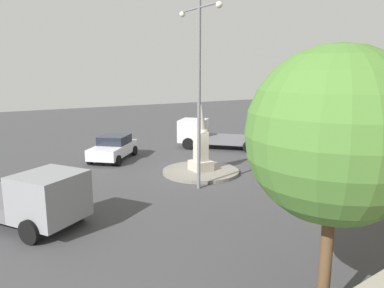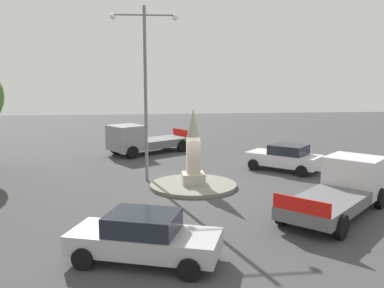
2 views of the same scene
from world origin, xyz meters
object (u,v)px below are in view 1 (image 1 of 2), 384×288
Objects in this scene: monument at (201,142)px; streetlamp at (199,79)px; tree_mid_cluster at (335,136)px; truck_grey_approaching at (27,199)px; truck_white_passing at (210,135)px; car_white_parked_right at (114,147)px; car_silver_waiting at (335,151)px.

monument is 0.42× the size of streetlamp.
truck_grey_approaching is at bearing 28.04° from tree_mid_cluster.
truck_grey_approaching is 0.97× the size of tree_mid_cluster.
tree_mid_cluster is at bearing 153.86° from truck_white_passing.
streetlamp reaches higher than car_white_parked_right.
truck_white_passing is 19.78m from tree_mid_cluster.
truck_grey_approaching is 15.83m from truck_white_passing.
streetlamp reaches higher than truck_grey_approaching.
truck_white_passing is at bearing -90.27° from car_white_parked_right.
truck_grey_approaching is at bearing 92.95° from streetlamp.
car_silver_waiting is at bearing -90.64° from streetlamp.
tree_mid_cluster is at bearing 127.32° from car_silver_waiting.
monument reaches higher than truck_white_passing.
streetlamp reaches higher than tree_mid_cluster.
streetlamp reaches higher than monument.
monument reaches higher than car_white_parked_right.
truck_white_passing is at bearing 26.42° from car_silver_waiting.
streetlamp reaches higher than car_silver_waiting.
tree_mid_cluster is (-17.54, 1.20, 3.51)m from car_white_parked_right.
streetlamp is at bearing 143.21° from truck_white_passing.
car_silver_waiting is (-7.98, -11.33, -0.02)m from car_white_parked_right.
car_silver_waiting is 0.79× the size of truck_grey_approaching.
streetlamp is 1.86× the size of car_silver_waiting.
car_silver_waiting is (-0.11, -9.81, -4.49)m from streetlamp.
car_white_parked_right is 7.39m from truck_white_passing.
truck_white_passing reaches higher than car_white_parked_right.
tree_mid_cluster reaches higher than monument.
tree_mid_cluster reaches higher than truck_grey_approaching.
truck_grey_approaching is 1.03× the size of truck_white_passing.
truck_grey_approaching is (-2.65, 9.20, -0.76)m from monument.
monument is at bearing -19.70° from tree_mid_cluster.
tree_mid_cluster is (-9.27, -4.94, 3.29)m from truck_grey_approaching.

